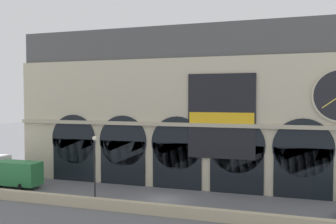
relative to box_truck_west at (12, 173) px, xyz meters
name	(u,v)px	position (x,y,z in m)	size (l,w,h in m)	color
ground_plane	(163,200)	(18.90, 0.38, -1.70)	(200.00, 200.00, 0.00)	slate
quay_parapet_wall	(147,208)	(18.90, -4.36, -1.20)	(90.00, 0.70, 1.01)	#BCAD8C
station_building	(183,109)	(18.95, 7.63, 7.60)	(42.84, 4.92, 19.24)	beige
box_truck_west	(12,173)	(0.00, 0.00, 0.00)	(7.50, 2.91, 3.12)	#2D7A42
street_lamp_quayside	(95,161)	(13.09, -3.56, 2.71)	(0.44, 0.44, 6.90)	black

